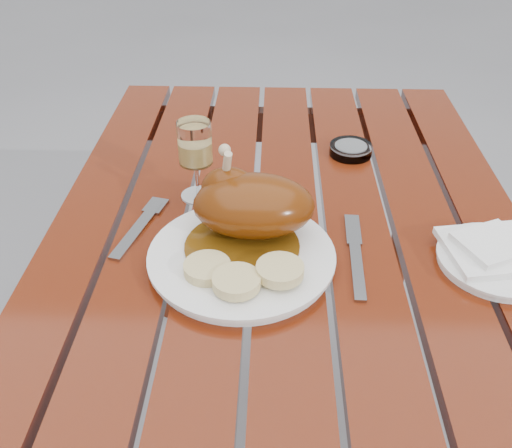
{
  "coord_description": "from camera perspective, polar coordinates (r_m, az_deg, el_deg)",
  "views": [
    {
      "loc": [
        -0.03,
        -0.78,
        1.31
      ],
      "look_at": [
        -0.05,
        -0.04,
        0.78
      ],
      "focal_mm": 40.0,
      "sensor_mm": 36.0,
      "label": 1
    }
  ],
  "objects": [
    {
      "name": "napkin",
      "position": [
        0.94,
        22.41,
        -2.41
      ],
      "size": [
        0.15,
        0.15,
        0.01
      ],
      "primitive_type": "cube",
      "rotation": [
        0.0,
        0.0,
        0.17
      ],
      "color": "white",
      "rests_on": "side_plate"
    },
    {
      "name": "wine_glass",
      "position": [
        1.0,
        -6.02,
        6.29
      ],
      "size": [
        0.06,
        0.06,
        0.15
      ],
      "primitive_type": "cylinder",
      "rotation": [
        0.0,
        0.0,
        -0.01
      ],
      "color": "#F1CB6D",
      "rests_on": "table"
    },
    {
      "name": "side_plate",
      "position": [
        0.95,
        22.97,
        -3.41
      ],
      "size": [
        0.23,
        0.23,
        0.01
      ],
      "primitive_type": "cylinder",
      "rotation": [
        0.0,
        0.0,
        -0.29
      ],
      "color": "white",
      "rests_on": "table"
    },
    {
      "name": "roast_duck",
      "position": [
        0.88,
        -0.65,
        1.94
      ],
      "size": [
        0.2,
        0.19,
        0.14
      ],
      "color": "#57340A",
      "rests_on": "dinner_plate"
    },
    {
      "name": "knife",
      "position": [
        0.89,
        10.0,
        -3.64
      ],
      "size": [
        0.02,
        0.18,
        0.01
      ],
      "primitive_type": "cube",
      "rotation": [
        0.0,
        0.0,
        -0.04
      ],
      "color": "gray",
      "rests_on": "table"
    },
    {
      "name": "dinner_plate",
      "position": [
        0.88,
        -1.44,
        -3.36
      ],
      "size": [
        0.32,
        0.32,
        0.02
      ],
      "primitive_type": "cylinder",
      "rotation": [
        0.0,
        0.0,
        0.1
      ],
      "color": "white",
      "rests_on": "table"
    },
    {
      "name": "ashtray",
      "position": [
        1.18,
        9.45,
        7.35
      ],
      "size": [
        0.1,
        0.1,
        0.02
      ],
      "primitive_type": "cylinder",
      "rotation": [
        0.0,
        0.0,
        -0.24
      ],
      "color": "#B2B7BC",
      "rests_on": "table"
    },
    {
      "name": "bread_dumplings",
      "position": [
        0.81,
        -1.51,
        -4.93
      ],
      "size": [
        0.17,
        0.1,
        0.02
      ],
      "color": "beige",
      "rests_on": "dinner_plate"
    },
    {
      "name": "table",
      "position": [
        1.22,
        2.63,
        -14.54
      ],
      "size": [
        0.8,
        1.2,
        0.75
      ],
      "primitive_type": "cube",
      "color": "maroon",
      "rests_on": "ground"
    },
    {
      "name": "fork",
      "position": [
        0.96,
        -11.8,
        -0.56
      ],
      "size": [
        0.06,
        0.16,
        0.01
      ],
      "primitive_type": "cube",
      "rotation": [
        0.0,
        0.0,
        -0.25
      ],
      "color": "gray",
      "rests_on": "table"
    }
  ]
}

